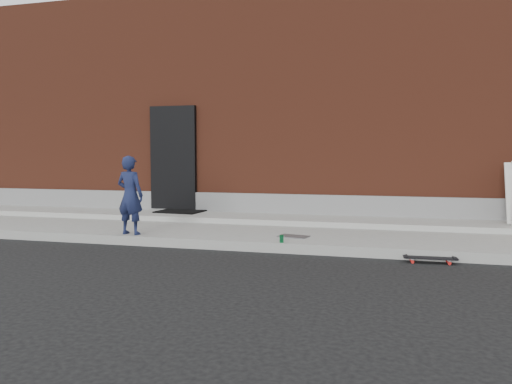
% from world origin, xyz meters
% --- Properties ---
extents(ground, '(80.00, 80.00, 0.00)m').
position_xyz_m(ground, '(0.00, 0.00, 0.00)').
color(ground, black).
rests_on(ground, ground).
extents(sidewalk, '(20.00, 3.00, 0.15)m').
position_xyz_m(sidewalk, '(0.00, 1.50, 0.07)').
color(sidewalk, gray).
rests_on(sidewalk, ground).
extents(apron, '(20.00, 1.20, 0.10)m').
position_xyz_m(apron, '(0.00, 2.40, 0.20)').
color(apron, gray).
rests_on(apron, sidewalk).
extents(building, '(20.00, 8.10, 5.00)m').
position_xyz_m(building, '(-0.00, 6.99, 2.50)').
color(building, '#602A1A').
rests_on(building, ground).
extents(child, '(0.51, 0.37, 1.30)m').
position_xyz_m(child, '(-2.13, 0.20, 0.80)').
color(child, '#161D3F').
rests_on(child, sidewalk).
extents(skateboard, '(0.69, 0.21, 0.08)m').
position_xyz_m(skateboard, '(2.54, -0.12, 0.06)').
color(skateboard, '#B41512').
rests_on(skateboard, ground).
extents(soda_can, '(0.08, 0.08, 0.12)m').
position_xyz_m(soda_can, '(0.45, 0.07, 0.21)').
color(soda_can, '#187C40').
rests_on(soda_can, sidewalk).
extents(doormat, '(0.99, 0.82, 0.03)m').
position_xyz_m(doormat, '(-2.30, 2.63, 0.26)').
color(doormat, black).
rests_on(doormat, apron).
extents(utility_plate, '(0.51, 0.39, 0.01)m').
position_xyz_m(utility_plate, '(0.52, 0.65, 0.16)').
color(utility_plate, '#5B5C61').
rests_on(utility_plate, sidewalk).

